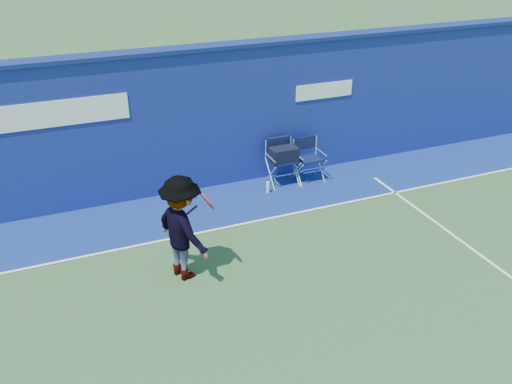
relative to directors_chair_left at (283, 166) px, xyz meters
name	(u,v)px	position (x,y,z in m)	size (l,w,h in m)	color
ground	(260,344)	(-2.41, -4.56, -0.44)	(80.00, 80.00, 0.00)	#31552D
stadium_wall	(165,123)	(-2.42, 0.64, 1.11)	(24.00, 0.50, 3.08)	navy
out_of_bounds_strip	(184,212)	(-2.41, -0.46, -0.43)	(24.00, 1.80, 0.01)	navy
court_lines	(245,318)	(-2.41, -3.96, -0.43)	(24.00, 12.00, 0.01)	white
directors_chair_left	(283,166)	(0.00, 0.00, 0.00)	(0.61, 0.56, 1.03)	silver
directors_chair_right	(309,168)	(0.63, -0.05, -0.13)	(0.58, 0.52, 0.97)	silver
water_bottle	(268,187)	(-0.48, -0.30, -0.30)	(0.07, 0.07, 0.27)	white
tennis_player	(182,228)	(-2.95, -2.54, 0.48)	(1.05, 1.34, 1.82)	#EA4738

